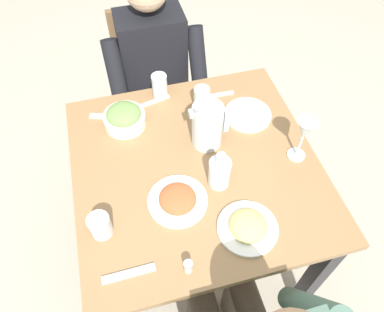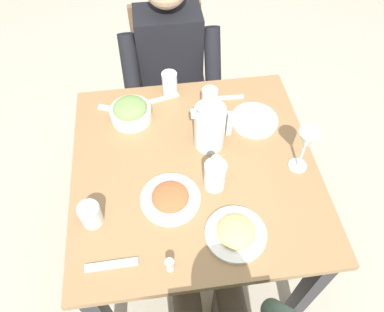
% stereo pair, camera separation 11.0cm
% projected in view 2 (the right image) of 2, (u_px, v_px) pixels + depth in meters
% --- Properties ---
extents(ground_plane, '(8.00, 8.00, 0.00)m').
position_uv_depth(ground_plane, '(194.00, 245.00, 2.01)').
color(ground_plane, '#B7AD99').
extents(dining_table, '(0.94, 0.94, 0.76)m').
position_uv_depth(dining_table, '(194.00, 182.00, 1.51)').
color(dining_table, '#997047').
rests_on(dining_table, ground_plane).
extents(chair_far, '(0.40, 0.40, 0.88)m').
position_uv_depth(chair_far, '(170.00, 74.00, 2.12)').
color(chair_far, brown).
rests_on(chair_far, ground_plane).
extents(diner_far, '(0.48, 0.53, 1.17)m').
position_uv_depth(diner_far, '(172.00, 78.00, 1.88)').
color(diner_far, black).
rests_on(diner_far, ground_plane).
extents(water_pitcher, '(0.16, 0.12, 0.19)m').
position_uv_depth(water_pitcher, '(210.00, 127.00, 1.40)').
color(water_pitcher, silver).
rests_on(water_pitcher, dining_table).
extents(salad_bowl, '(0.17, 0.17, 0.09)m').
position_uv_depth(salad_bowl, '(131.00, 111.00, 1.53)').
color(salad_bowl, white).
rests_on(salad_bowl, dining_table).
extents(plate_yoghurt, '(0.20, 0.20, 0.04)m').
position_uv_depth(plate_yoghurt, '(254.00, 119.00, 1.54)').
color(plate_yoghurt, white).
rests_on(plate_yoghurt, dining_table).
extents(plate_rice_curry, '(0.22, 0.22, 0.04)m').
position_uv_depth(plate_rice_curry, '(170.00, 198.00, 1.31)').
color(plate_rice_curry, white).
rests_on(plate_rice_curry, dining_table).
extents(plate_fries, '(0.21, 0.21, 0.05)m').
position_uv_depth(plate_fries, '(236.00, 232.00, 1.22)').
color(plate_fries, white).
rests_on(plate_fries, dining_table).
extents(water_glass_near_left, '(0.07, 0.07, 0.09)m').
position_uv_depth(water_glass_near_left, '(91.00, 215.00, 1.23)').
color(water_glass_near_left, silver).
rests_on(water_glass_near_left, dining_table).
extents(water_glass_far_left, '(0.07, 0.07, 0.11)m').
position_uv_depth(water_glass_far_left, '(209.00, 100.00, 1.55)').
color(water_glass_far_left, silver).
rests_on(water_glass_far_left, dining_table).
extents(water_glass_center, '(0.07, 0.07, 0.11)m').
position_uv_depth(water_glass_center, '(170.00, 84.00, 1.61)').
color(water_glass_center, silver).
rests_on(water_glass_center, dining_table).
extents(wine_glass, '(0.08, 0.08, 0.20)m').
position_uv_depth(wine_glass, '(306.00, 143.00, 1.30)').
color(wine_glass, silver).
rests_on(wine_glass, dining_table).
extents(oil_carafe, '(0.08, 0.08, 0.16)m').
position_uv_depth(oil_carafe, '(215.00, 176.00, 1.31)').
color(oil_carafe, silver).
rests_on(oil_carafe, dining_table).
extents(salt_shaker, '(0.03, 0.03, 0.05)m').
position_uv_depth(salt_shaker, '(170.00, 265.00, 1.14)').
color(salt_shaker, white).
rests_on(salt_shaker, dining_table).
extents(fork_near, '(0.17, 0.03, 0.01)m').
position_uv_depth(fork_near, '(112.00, 265.00, 1.17)').
color(fork_near, silver).
rests_on(fork_near, dining_table).
extents(knife_near, '(0.18, 0.06, 0.01)m').
position_uv_depth(knife_near, '(159.00, 100.00, 1.62)').
color(knife_near, silver).
rests_on(knife_near, dining_table).
extents(fork_far, '(0.17, 0.08, 0.01)m').
position_uv_depth(fork_far, '(117.00, 110.00, 1.58)').
color(fork_far, silver).
rests_on(fork_far, dining_table).
extents(knife_far, '(0.19, 0.02, 0.01)m').
position_uv_depth(knife_far, '(223.00, 98.00, 1.63)').
color(knife_far, silver).
rests_on(knife_far, dining_table).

